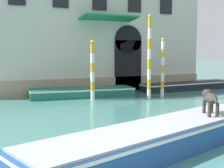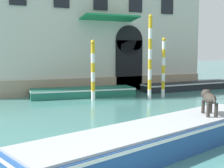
{
  "view_description": "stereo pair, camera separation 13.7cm",
  "coord_description": "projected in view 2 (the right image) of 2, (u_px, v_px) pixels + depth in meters",
  "views": [
    {
      "loc": [
        -3.38,
        -2.6,
        2.75
      ],
      "look_at": [
        2.73,
        10.17,
        1.2
      ],
      "focal_mm": 50.0,
      "sensor_mm": 36.0,
      "label": 1
    },
    {
      "loc": [
        -3.25,
        -2.66,
        2.75
      ],
      "look_at": [
        2.73,
        10.17,
        1.2
      ],
      "focal_mm": 50.0,
      "sensor_mm": 36.0,
      "label": 2
    }
  ],
  "objects": [
    {
      "name": "mooring_pole_1",
      "position": [
        150.0,
        57.0,
        17.16
      ],
      "size": [
        0.21,
        0.21,
        4.67
      ],
      "color": "white",
      "rests_on": "ground_plane"
    },
    {
      "name": "dog_on_deck",
      "position": [
        209.0,
        99.0,
        9.63
      ],
      "size": [
        0.69,
        1.07,
        0.77
      ],
      "rotation": [
        0.0,
        0.0,
        1.1
      ],
      "color": "#332D28",
      "rests_on": "boat_foreground"
    },
    {
      "name": "boat_foreground",
      "position": [
        160.0,
        136.0,
        8.52
      ],
      "size": [
        8.69,
        3.98,
        0.75
      ],
      "rotation": [
        0.0,
        0.0,
        0.27
      ],
      "color": "#234C8C",
      "rests_on": "ground_plane"
    },
    {
      "name": "palazzo_left",
      "position": [
        84.0,
        3.0,
        22.47
      ],
      "size": [
        15.94,
        7.4,
        12.24
      ],
      "color": "beige",
      "rests_on": "ground_plane"
    },
    {
      "name": "boat_moored_near_palazzo",
      "position": [
        83.0,
        92.0,
        18.39
      ],
      "size": [
        6.25,
        2.49,
        0.51
      ],
      "rotation": [
        0.0,
        0.0,
        -0.13
      ],
      "color": "#1E6651",
      "rests_on": "ground_plane"
    },
    {
      "name": "mooring_pole_0",
      "position": [
        163.0,
        67.0,
        18.12
      ],
      "size": [
        0.21,
        0.21,
        3.45
      ],
      "color": "white",
      "rests_on": "ground_plane"
    },
    {
      "name": "mooring_pole_2",
      "position": [
        93.0,
        70.0,
        16.99
      ],
      "size": [
        0.23,
        0.23,
        3.29
      ],
      "color": "white",
      "rests_on": "ground_plane"
    },
    {
      "name": "boat_moored_far",
      "position": [
        189.0,
        86.0,
        21.63
      ],
      "size": [
        7.01,
        1.57,
        0.51
      ],
      "rotation": [
        0.0,
        0.0,
        0.02
      ],
      "color": "black",
      "rests_on": "ground_plane"
    }
  ]
}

